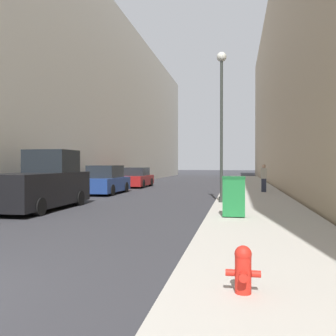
{
  "coord_description": "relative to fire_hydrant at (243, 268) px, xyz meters",
  "views": [
    {
      "loc": [
        5.01,
        -3.8,
        1.82
      ],
      "look_at": [
        0.99,
        17.83,
        1.55
      ],
      "focal_mm": 40.0,
      "sensor_mm": 36.0,
      "label": 1
    }
  ],
  "objects": [
    {
      "name": "lamppost",
      "position": [
        -0.76,
        11.54,
        3.9
      ],
      "size": [
        0.42,
        0.42,
        6.55
      ],
      "color": "#2D332D",
      "rests_on": "sidewalk_right"
    },
    {
      "name": "sidewalk_right",
      "position": [
        0.75,
        16.85,
        -0.39
      ],
      "size": [
        3.62,
        60.0,
        0.12
      ],
      "color": "#B7B2A8",
      "rests_on": "ground"
    },
    {
      "name": "fire_hydrant",
      "position": [
        0.0,
        0.0,
        0.0
      ],
      "size": [
        0.45,
        0.34,
        0.62
      ],
      "color": "red",
      "rests_on": "sidewalk_right"
    },
    {
      "name": "pickup_truck",
      "position": [
        -7.71,
        8.75,
        0.54
      ],
      "size": [
        2.02,
        5.35,
        2.38
      ],
      "color": "black",
      "rests_on": "ground"
    },
    {
      "name": "parked_sedan_near",
      "position": [
        -7.84,
        16.37,
        0.32
      ],
      "size": [
        1.89,
        4.42,
        1.7
      ],
      "color": "navy",
      "rests_on": "ground"
    },
    {
      "name": "parked_sedan_far",
      "position": [
        -7.77,
        22.93,
        0.25
      ],
      "size": [
        1.96,
        4.36,
        1.51
      ],
      "color": "maroon",
      "rests_on": "ground"
    },
    {
      "name": "pedestrian_on_sidewalk",
      "position": [
        1.48,
        18.02,
        0.5
      ],
      "size": [
        0.33,
        0.21,
        1.64
      ],
      "color": "#2D3347",
      "rests_on": "sidewalk_right"
    },
    {
      "name": "building_left_glass",
      "position": [
        -15.53,
        24.85,
        6.79
      ],
      "size": [
        12.0,
        60.0,
        14.49
      ],
      "color": "beige",
      "rests_on": "ground"
    },
    {
      "name": "trash_bin",
      "position": [
        -0.18,
        7.11,
        0.33
      ],
      "size": [
        0.71,
        0.63,
        1.29
      ],
      "color": "#1E7538",
      "rests_on": "sidewalk_right"
    }
  ]
}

